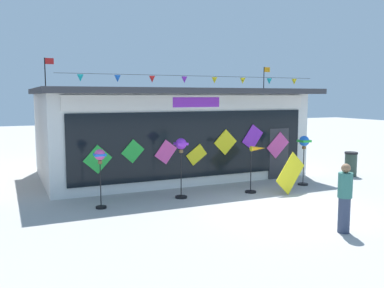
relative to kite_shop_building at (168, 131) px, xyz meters
The scene contains 9 objects.
ground_plane 6.98m from the kite_shop_building, 81.87° to the right, with size 80.00×80.00×0.00m, color #ADAAA5.
kite_shop_building is the anchor object (origin of this frame).
wind_spinner_far_left 5.74m from the kite_shop_building, 131.31° to the right, with size 0.33×0.33×1.75m.
wind_spinner_left 4.30m from the kite_shop_building, 105.67° to the right, with size 0.39×0.39×1.94m.
wind_spinner_center_left 4.73m from the kite_shop_building, 71.84° to the right, with size 0.75×0.38×1.60m.
wind_spinner_center_right 5.61m from the kite_shop_building, 48.39° to the right, with size 0.38×0.38×1.82m.
person_near_camera 9.01m from the kite_shop_building, 83.19° to the right, with size 0.34×0.34×1.68m.
trash_bin 7.65m from the kite_shop_building, 28.81° to the right, with size 0.52×0.52×1.00m.
display_kite_on_ground 5.73m from the kite_shop_building, 64.17° to the right, with size 0.70×0.03×1.28m, color yellow.
Camera 1 is at (-7.24, -9.53, 3.27)m, focal length 38.88 mm.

